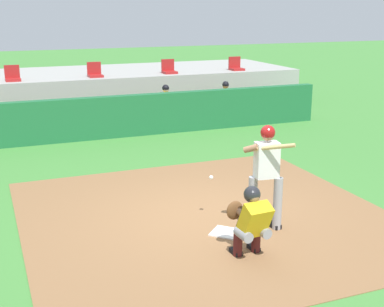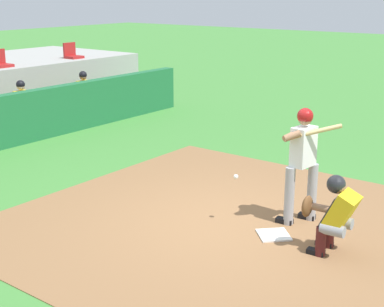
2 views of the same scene
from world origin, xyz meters
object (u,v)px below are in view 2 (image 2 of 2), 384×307
(dugout_player_2, at_px, (87,94))
(stadium_seat_4, at_px, (72,54))
(dugout_player_1, at_px, (25,105))
(stadium_seat_3, at_px, (1,62))
(home_plate, at_px, (274,235))
(batter_at_plate, at_px, (302,158))
(catcher_crouched, at_px, (333,212))

(dugout_player_2, height_order, stadium_seat_4, stadium_seat_4)
(dugout_player_1, distance_m, stadium_seat_3, 2.34)
(stadium_seat_3, bearing_deg, stadium_seat_4, 0.00)
(stadium_seat_3, distance_m, stadium_seat_4, 2.60)
(dugout_player_2, distance_m, stadium_seat_4, 2.57)
(home_plate, distance_m, dugout_player_1, 8.37)
(stadium_seat_3, relative_size, stadium_seat_4, 1.00)
(home_plate, relative_size, batter_at_plate, 0.24)
(catcher_crouched, xyz_separation_m, dugout_player_2, (3.91, 9.03, 0.07))
(catcher_crouched, height_order, dugout_player_1, dugout_player_1)
(home_plate, distance_m, catcher_crouched, 1.07)
(batter_at_plate, relative_size, dugout_player_1, 1.39)
(batter_at_plate, relative_size, stadium_seat_3, 3.76)
(catcher_crouched, xyz_separation_m, stadium_seat_4, (5.22, 11.07, 0.93))
(catcher_crouched, distance_m, dugout_player_1, 9.22)
(catcher_crouched, bearing_deg, stadium_seat_4, 64.75)
(batter_at_plate, xyz_separation_m, dugout_player_2, (3.20, 8.20, -0.36))
(catcher_crouched, height_order, stadium_seat_3, stadium_seat_3)
(batter_at_plate, bearing_deg, dugout_player_1, 82.19)
(stadium_seat_3, bearing_deg, batter_at_plate, -100.57)
(batter_at_plate, distance_m, dugout_player_2, 8.81)
(dugout_player_2, bearing_deg, stadium_seat_3, 122.38)
(batter_at_plate, relative_size, stadium_seat_4, 3.76)
(dugout_player_2, distance_m, stadium_seat_3, 2.56)
(dugout_player_1, height_order, dugout_player_2, same)
(home_plate, height_order, batter_at_plate, batter_at_plate)
(home_plate, xyz_separation_m, batter_at_plate, (0.69, -0.05, 1.01))
(batter_at_plate, distance_m, stadium_seat_3, 10.42)
(dugout_player_2, bearing_deg, home_plate, -115.53)
(dugout_player_1, distance_m, dugout_player_2, 2.08)
(home_plate, relative_size, dugout_player_1, 0.34)
(catcher_crouched, height_order, stadium_seat_4, stadium_seat_4)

